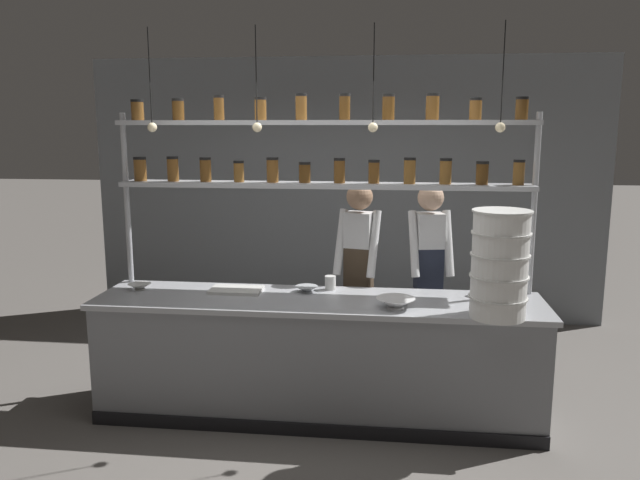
{
  "coord_description": "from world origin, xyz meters",
  "views": [
    {
      "loc": [
        0.55,
        -4.47,
        2.19
      ],
      "look_at": [
        -0.01,
        0.2,
        1.33
      ],
      "focal_mm": 35.0,
      "sensor_mm": 36.0,
      "label": 1
    }
  ],
  "objects": [
    {
      "name": "ground_plane",
      "position": [
        0.0,
        0.0,
        0.0
      ],
      "size": [
        40.0,
        40.0,
        0.0
      ],
      "primitive_type": "plane",
      "color": "slate"
    },
    {
      "name": "back_wall",
      "position": [
        0.0,
        2.56,
        1.47
      ],
      "size": [
        5.75,
        0.12,
        2.94
      ],
      "primitive_type": "cube",
      "color": "gray",
      "rests_on": "ground_plane"
    },
    {
      "name": "prep_counter",
      "position": [
        0.0,
        -0.0,
        0.46
      ],
      "size": [
        3.35,
        0.76,
        0.92
      ],
      "color": "gray",
      "rests_on": "ground_plane"
    },
    {
      "name": "spice_shelf_unit",
      "position": [
        -0.0,
        0.33,
        1.94
      ],
      "size": [
        3.24,
        0.28,
        2.43
      ],
      "color": "#ADAFB5",
      "rests_on": "ground_plane"
    },
    {
      "name": "chef_left",
      "position": [
        0.27,
        0.65,
        1.0
      ],
      "size": [
        0.41,
        0.34,
        1.73
      ],
      "rotation": [
        0.0,
        0.0,
        -0.24
      ],
      "color": "black",
      "rests_on": "ground_plane"
    },
    {
      "name": "chef_center",
      "position": [
        0.86,
        0.73,
        1.0
      ],
      "size": [
        0.4,
        0.33,
        1.72
      ],
      "rotation": [
        0.0,
        0.0,
        0.19
      ],
      "color": "black",
      "rests_on": "ground_plane"
    },
    {
      "name": "container_stack",
      "position": [
        1.26,
        -0.31,
        1.29
      ],
      "size": [
        0.39,
        0.39,
        0.73
      ],
      "color": "white",
      "rests_on": "prep_counter"
    },
    {
      "name": "cutting_board",
      "position": [
        -0.66,
        0.13,
        0.93
      ],
      "size": [
        0.4,
        0.26,
        0.02
      ],
      "color": "silver",
      "rests_on": "prep_counter"
    },
    {
      "name": "prep_bowl_near_left",
      "position": [
        0.58,
        -0.19,
        0.96
      ],
      "size": [
        0.28,
        0.28,
        0.08
      ],
      "color": "white",
      "rests_on": "prep_counter"
    },
    {
      "name": "prep_bowl_center_front",
      "position": [
        -1.43,
        0.09,
        0.94
      ],
      "size": [
        0.18,
        0.18,
        0.05
      ],
      "color": "silver",
      "rests_on": "prep_counter"
    },
    {
      "name": "prep_bowl_center_back",
      "position": [
        -0.11,
        0.17,
        0.94
      ],
      "size": [
        0.18,
        0.18,
        0.05
      ],
      "color": "#B2B7BC",
      "rests_on": "prep_counter"
    },
    {
      "name": "serving_cup_front",
      "position": [
        0.07,
        0.28,
        0.97
      ],
      "size": [
        0.09,
        0.09,
        0.11
      ],
      "color": "silver",
      "rests_on": "prep_counter"
    },
    {
      "name": "serving_cup_by_board",
      "position": [
        1.2,
        0.23,
        0.96
      ],
      "size": [
        0.07,
        0.07,
        0.09
      ],
      "color": "silver",
      "rests_on": "prep_counter"
    },
    {
      "name": "pendant_light_row",
      "position": [
        -0.0,
        0.0,
        2.22
      ],
      "size": [
        2.56,
        0.07,
        0.74
      ],
      "color": "black"
    }
  ]
}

